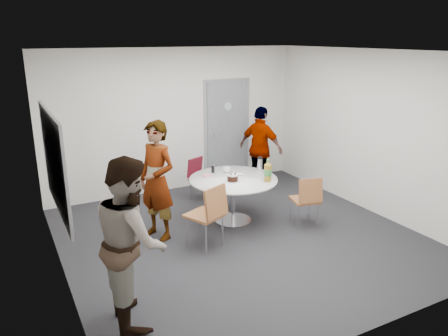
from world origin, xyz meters
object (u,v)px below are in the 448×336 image
person_left (131,240)px  chair_far (199,175)px  person_right (261,148)px  table (236,184)px  whiteboard (54,163)px  chair_near_right (307,197)px  person_main (157,181)px  door (227,132)px  chair_near_left (210,210)px

person_left → chair_far: bearing=-30.7°
person_left → person_right: (3.39, 2.87, -0.08)m
table → whiteboard: bearing=-172.4°
table → chair_near_right: (0.87, -0.72, -0.14)m
chair_far → person_left: 3.56m
whiteboard → person_right: (3.90, 1.54, -0.64)m
person_main → person_left: 1.94m
whiteboard → chair_far: whiteboard is taller
whiteboard → table: 2.83m
door → table: door is taller
chair_near_right → person_main: (-2.16, 0.76, 0.38)m
person_main → person_left: size_ratio=0.99×
door → person_right: door is taller
table → chair_near_right: table is taller
chair_near_left → chair_near_right: 1.66m
table → person_left: size_ratio=0.79×
chair_far → person_left: person_left is taller
whiteboard → chair_far: (2.58, 1.54, -0.98)m
person_main → person_right: bearing=89.8°
table → person_right: bearing=44.2°
door → whiteboard: bearing=-147.3°
door → table: size_ratio=1.51×
chair_near_left → person_right: size_ratio=0.58×
whiteboard → chair_near_left: bearing=-9.1°
person_main → whiteboard: bearing=-98.9°
chair_near_right → table: bearing=153.9°
table → chair_near_right: bearing=-39.6°
chair_near_left → chair_near_right: (1.66, -0.06, -0.08)m
door → chair_near_right: door is taller
chair_near_left → chair_near_right: chair_near_left is taller
door → table: bearing=-114.4°
chair_near_left → table: bearing=16.4°
chair_near_right → door: bearing=103.4°
person_left → person_main: bearing=-22.0°
door → person_left: door is taller
door → person_main: bearing=-138.9°
table → person_main: 1.31m
chair_near_left → person_left: (-1.39, -1.02, 0.31)m
table → door: bearing=65.6°
chair_near_left → person_right: person_right is taller
chair_near_left → person_left: bearing=-167.4°
chair_near_left → person_main: person_main is taller
table → chair_near_left: size_ratio=1.48×
whiteboard → chair_near_right: bearing=-5.8°
chair_near_left → chair_far: size_ratio=1.22×
chair_near_right → person_left: size_ratio=0.46×
person_right → chair_far: bearing=65.9°
table → person_main: bearing=178.3°
whiteboard → person_main: (1.40, 0.40, -0.57)m
door → chair_near_right: size_ratio=2.56×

